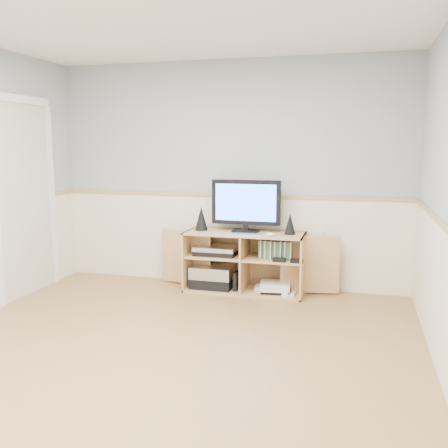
{
  "coord_description": "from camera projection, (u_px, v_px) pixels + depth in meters",
  "views": [
    {
      "loc": [
        1.41,
        -3.16,
        1.58
      ],
      "look_at": [
        0.22,
        1.2,
        0.86
      ],
      "focal_mm": 40.0,
      "sensor_mm": 36.0,
      "label": 1
    }
  ],
  "objects": [
    {
      "name": "keyboard",
      "position": [
        248.0,
        234.0,
        5.19
      ],
      "size": [
        0.3,
        0.14,
        0.01
      ],
      "primitive_type": "cube",
      "rotation": [
        0.0,
        0.0,
        0.08
      ],
      "color": "silver",
      "rests_on": "media_cabinet"
    },
    {
      "name": "media_cabinet",
      "position": [
        246.0,
        260.0,
        5.45
      ],
      "size": [
        2.0,
        0.48,
        0.65
      ],
      "color": "tan",
      "rests_on": "floor"
    },
    {
      "name": "monitor",
      "position": [
        246.0,
        204.0,
        5.34
      ],
      "size": [
        0.75,
        0.18,
        0.56
      ],
      "color": "black",
      "rests_on": "media_cabinet"
    },
    {
      "name": "room",
      "position": [
        147.0,
        196.0,
        3.57
      ],
      "size": [
        4.04,
        4.54,
        2.54
      ],
      "color": "#AA854B",
      "rests_on": "ground"
    },
    {
      "name": "game_consoles",
      "position": [
        274.0,
        287.0,
        5.34
      ],
      "size": [
        0.46,
        0.3,
        0.11
      ],
      "color": "white",
      "rests_on": "media_cabinet"
    },
    {
      "name": "speaker_right",
      "position": [
        290.0,
        224.0,
        5.22
      ],
      "size": [
        0.12,
        0.12,
        0.22
      ],
      "primitive_type": "cone",
      "color": "black",
      "rests_on": "media_cabinet"
    },
    {
      "name": "game_cases",
      "position": [
        276.0,
        250.0,
        5.26
      ],
      "size": [
        0.34,
        0.14,
        0.19
      ],
      "primitive_type": "cube",
      "color": "#3F8C3F",
      "rests_on": "media_cabinet"
    },
    {
      "name": "speaker_left",
      "position": [
        201.0,
        218.0,
        5.47
      ],
      "size": [
        0.14,
        0.14,
        0.26
      ],
      "primitive_type": "cone",
      "color": "black",
      "rests_on": "media_cabinet"
    },
    {
      "name": "mouse",
      "position": [
        270.0,
        234.0,
        5.13
      ],
      "size": [
        0.1,
        0.07,
        0.04
      ],
      "primitive_type": "ellipsoid",
      "rotation": [
        0.0,
        0.0,
        0.08
      ],
      "color": "white",
      "rests_on": "media_cabinet"
    },
    {
      "name": "av_components",
      "position": [
        214.0,
        270.0,
        5.5
      ],
      "size": [
        0.53,
        0.34,
        0.47
      ],
      "color": "black",
      "rests_on": "media_cabinet"
    },
    {
      "name": "wall_outlet",
      "position": [
        318.0,
        236.0,
        5.39
      ],
      "size": [
        0.12,
        0.03,
        0.12
      ],
      "primitive_type": "cube",
      "color": "white",
      "rests_on": "wall_back"
    }
  ]
}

